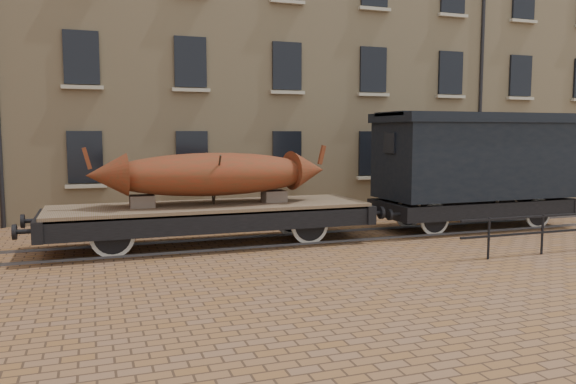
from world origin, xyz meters
name	(u,v)px	position (x,y,z in m)	size (l,w,h in m)	color
ground	(311,239)	(0.00, 0.00, 0.00)	(90.00, 90.00, 0.00)	brown
warehouse_cream	(292,44)	(3.00, 9.99, 7.00)	(40.00, 10.19, 14.00)	tan
rail_track	(311,238)	(0.00, 0.00, 0.03)	(30.00, 1.52, 0.06)	#59595E
flatcar_wagon	(211,213)	(-2.87, 0.00, 0.88)	(9.34, 2.53, 1.41)	brown
iron_boat	(213,174)	(-2.79, 0.00, 1.91)	(6.47, 1.88, 1.55)	maroon
goods_van	(475,156)	(5.48, 0.00, 2.26)	(6.96, 2.54, 3.60)	black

